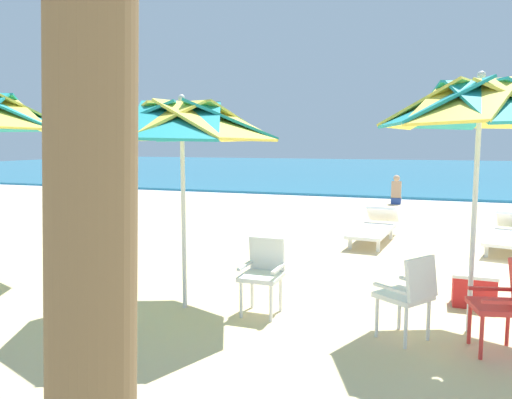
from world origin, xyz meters
TOP-DOWN VIEW (x-y plane):
  - sea at (0.00, 27.33)m, footprint 80.00×36.00m
  - surf_foam at (0.00, 9.03)m, footprint 80.00×0.70m
  - beach_umbrella_0 at (-0.90, -2.66)m, footprint 1.99×1.99m
  - plastic_chair_0 at (-1.48, -3.12)m, footprint 0.63×0.62m
  - plastic_chair_2 at (-0.64, -3.11)m, footprint 0.55×0.52m
  - beach_umbrella_1 at (-4.02, -2.97)m, footprint 2.31×2.31m
  - plastic_chair_3 at (-3.09, -2.82)m, footprint 0.45×0.47m
  - sun_lounger_1 at (0.07, 1.81)m, footprint 1.10×2.23m
  - sun_lounger_2 at (-2.32, 1.72)m, footprint 0.83×2.20m
  - cooler_box at (-0.78, -1.76)m, footprint 0.50×0.34m
  - beachgoer_seated at (-2.29, 8.15)m, footprint 0.30×0.93m

SIDE VIEW (x-z plane):
  - surf_foam at x=0.00m, z-range 0.00..0.01m
  - sea at x=0.00m, z-range 0.00..0.10m
  - cooler_box at x=-0.78m, z-range 0.00..0.40m
  - sun_lounger_1 at x=0.07m, z-range -0.03..0.59m
  - sun_lounger_2 at x=-2.32m, z-range -0.03..0.59m
  - beachgoer_seated at x=-2.29m, z-range -0.17..0.75m
  - plastic_chair_0 at x=-1.48m, z-range 0.06..0.93m
  - plastic_chair_2 at x=-0.64m, z-range 0.06..0.93m
  - plastic_chair_3 at x=-3.09m, z-range 0.06..0.93m
  - beach_umbrella_1 at x=-4.02m, z-range 0.92..3.41m
  - beach_umbrella_0 at x=-0.90m, z-range 0.97..3.62m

